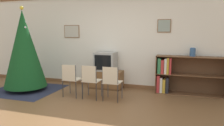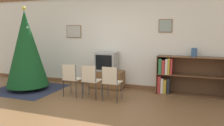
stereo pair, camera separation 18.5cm
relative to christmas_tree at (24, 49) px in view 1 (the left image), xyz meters
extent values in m
plane|color=brown|center=(2.24, -1.23, -1.14)|extent=(24.00, 24.00, 0.00)
cube|color=silver|center=(2.24, 1.18, 0.21)|extent=(8.97, 0.08, 2.70)
cube|color=brown|center=(2.24, 1.13, -1.09)|extent=(8.97, 0.03, 0.10)
cube|color=brown|center=(0.85, 1.13, 0.47)|extent=(0.50, 0.02, 0.38)
cube|color=#BCB7A8|center=(0.85, 1.12, 0.47)|extent=(0.46, 0.01, 0.34)
cube|color=brown|center=(3.59, 1.13, 0.62)|extent=(0.35, 0.02, 0.35)
cube|color=gray|center=(3.59, 1.12, 0.62)|extent=(0.32, 0.01, 0.31)
cube|color=#23283D|center=(0.00, 0.00, -1.13)|extent=(1.75, 1.67, 0.01)
cylinder|color=maroon|center=(0.00, 0.00, -1.08)|extent=(0.36, 0.36, 0.10)
cone|color=#14471E|center=(0.00, 0.00, 0.00)|extent=(1.14, 1.14, 2.07)
sphere|color=yellow|center=(0.00, 0.00, 1.09)|extent=(0.10, 0.10, 0.10)
sphere|color=#1E4CB2|center=(0.01, 0.25, 0.12)|extent=(0.05, 0.05, 0.05)
sphere|color=silver|center=(0.09, 0.35, -0.29)|extent=(0.06, 0.06, 0.06)
sphere|color=red|center=(-0.07, 0.07, 0.69)|extent=(0.04, 0.04, 0.04)
sphere|color=silver|center=(0.08, 0.03, 0.72)|extent=(0.05, 0.05, 0.05)
sphere|color=gold|center=(0.11, 0.45, -0.67)|extent=(0.05, 0.05, 0.05)
sphere|color=silver|center=(0.12, -0.04, 0.58)|extent=(0.06, 0.06, 0.06)
sphere|color=#1E4CB2|center=(-0.35, -0.08, -0.28)|extent=(0.04, 0.04, 0.04)
sphere|color=red|center=(-0.31, -0.10, -0.15)|extent=(0.05, 0.05, 0.05)
sphere|color=red|center=(-0.36, 0.14, -0.39)|extent=(0.05, 0.05, 0.05)
cube|color=brown|center=(2.03, 0.88, -1.11)|extent=(0.92, 0.46, 0.05)
cube|color=brown|center=(2.03, 0.88, -0.86)|extent=(0.96, 0.47, 0.46)
cube|color=#9E9E99|center=(2.03, 0.88, -0.37)|extent=(0.58, 0.45, 0.53)
cube|color=black|center=(2.03, 0.64, -0.37)|extent=(0.48, 0.01, 0.41)
cube|color=beige|center=(1.50, -0.10, -0.71)|extent=(0.40, 0.40, 0.02)
cube|color=beige|center=(1.50, -0.29, -0.51)|extent=(0.35, 0.01, 0.38)
cylinder|color=#4C4C51|center=(1.32, 0.08, -0.93)|extent=(0.02, 0.02, 0.42)
cylinder|color=#4C4C51|center=(1.68, 0.08, -0.93)|extent=(0.02, 0.02, 0.42)
cylinder|color=#4C4C51|center=(1.32, -0.28, -0.93)|extent=(0.02, 0.02, 0.42)
cylinder|color=#4C4C51|center=(1.68, -0.28, -0.93)|extent=(0.02, 0.02, 0.42)
cylinder|color=#4C4C51|center=(1.32, -0.28, -0.73)|extent=(0.02, 0.02, 0.82)
cylinder|color=#4C4C51|center=(1.68, -0.28, -0.73)|extent=(0.02, 0.02, 0.82)
cube|color=beige|center=(2.03, -0.10, -0.71)|extent=(0.40, 0.40, 0.02)
cube|color=beige|center=(2.03, -0.29, -0.51)|extent=(0.35, 0.01, 0.38)
cylinder|color=#4C4C51|center=(1.85, 0.08, -0.93)|extent=(0.02, 0.02, 0.42)
cylinder|color=#4C4C51|center=(2.21, 0.08, -0.93)|extent=(0.02, 0.02, 0.42)
cylinder|color=#4C4C51|center=(1.85, -0.28, -0.93)|extent=(0.02, 0.02, 0.42)
cylinder|color=#4C4C51|center=(2.21, -0.28, -0.93)|extent=(0.02, 0.02, 0.42)
cylinder|color=#4C4C51|center=(1.85, -0.28, -0.73)|extent=(0.02, 0.02, 0.82)
cylinder|color=#4C4C51|center=(2.21, -0.28, -0.73)|extent=(0.02, 0.02, 0.82)
cube|color=beige|center=(2.56, -0.10, -0.71)|extent=(0.40, 0.40, 0.02)
cube|color=beige|center=(2.56, -0.29, -0.51)|extent=(0.35, 0.01, 0.38)
cylinder|color=#4C4C51|center=(2.38, 0.08, -0.93)|extent=(0.02, 0.02, 0.42)
cylinder|color=#4C4C51|center=(2.74, 0.08, -0.93)|extent=(0.02, 0.02, 0.42)
cylinder|color=#4C4C51|center=(2.38, -0.28, -0.93)|extent=(0.02, 0.02, 0.42)
cylinder|color=#4C4C51|center=(2.74, -0.28, -0.93)|extent=(0.02, 0.02, 0.42)
cylinder|color=#4C4C51|center=(2.38, -0.28, -0.73)|extent=(0.02, 0.02, 0.82)
cylinder|color=#4C4C51|center=(2.74, -0.28, -0.73)|extent=(0.02, 0.02, 0.82)
cube|color=brown|center=(3.45, 0.94, -0.64)|extent=(0.02, 0.36, 0.99)
cube|color=brown|center=(4.30, 0.94, -0.16)|extent=(1.72, 0.36, 0.02)
cube|color=brown|center=(4.30, 0.94, -1.13)|extent=(1.72, 0.36, 0.02)
cube|color=brown|center=(4.30, 0.94, -0.62)|extent=(1.68, 0.36, 0.02)
cube|color=brown|center=(4.30, 1.12, -0.64)|extent=(1.72, 0.01, 0.99)
cube|color=#B73333|center=(3.52, 0.88, -0.90)|extent=(0.08, 0.23, 0.44)
cube|color=silver|center=(3.59, 0.87, -0.93)|extent=(0.06, 0.20, 0.39)
cube|color=gold|center=(3.67, 0.87, -0.94)|extent=(0.07, 0.20, 0.36)
cube|color=#232328|center=(3.75, 0.87, -0.92)|extent=(0.07, 0.20, 0.40)
cube|color=#337547|center=(3.53, 0.90, -0.42)|extent=(0.08, 0.26, 0.40)
cube|color=#B73333|center=(3.61, 0.91, -0.44)|extent=(0.07, 0.29, 0.36)
cube|color=silver|center=(3.69, 0.90, -0.42)|extent=(0.06, 0.26, 0.39)
cube|color=gold|center=(3.75, 0.89, -0.41)|extent=(0.05, 0.25, 0.42)
cube|color=#B73333|center=(3.81, 0.88, -0.41)|extent=(0.05, 0.23, 0.41)
cylinder|color=#335684|center=(4.33, 0.99, -0.05)|extent=(0.14, 0.14, 0.20)
torus|color=#335684|center=(4.33, 0.99, 0.05)|extent=(0.12, 0.12, 0.03)
camera|label=1|loc=(4.10, -4.87, 0.49)|focal=35.00mm
camera|label=2|loc=(4.27, -4.81, 0.49)|focal=35.00mm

